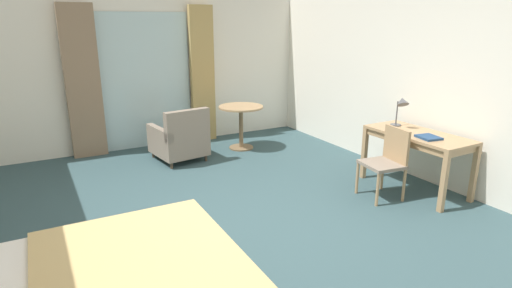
{
  "coord_description": "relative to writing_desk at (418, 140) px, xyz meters",
  "views": [
    {
      "loc": [
        -1.78,
        -3.47,
        2.11
      ],
      "look_at": [
        0.19,
        0.12,
        0.89
      ],
      "focal_mm": 29.22,
      "sensor_mm": 36.0,
      "label": 1
    }
  ],
  "objects": [
    {
      "name": "curtain_panel_right",
      "position": [
        -1.49,
        3.5,
        0.52
      ],
      "size": [
        0.42,
        0.1,
        2.37
      ],
      "primitive_type": "cube",
      "color": "tan",
      "rests_on": "ground"
    },
    {
      "name": "wall_back",
      "position": [
        -2.45,
        3.68,
        0.62
      ],
      "size": [
        5.92,
        0.12,
        2.55
      ],
      "primitive_type": "cube",
      "color": "white",
      "rests_on": "ground"
    },
    {
      "name": "round_cafe_table",
      "position": [
        -1.15,
        2.69,
        -0.11
      ],
      "size": [
        0.75,
        0.75,
        0.74
      ],
      "color": "tan",
      "rests_on": "ground"
    },
    {
      "name": "curtain_panel_left",
      "position": [
        -3.47,
        3.5,
        0.52
      ],
      "size": [
        0.52,
        0.1,
        2.37
      ],
      "primitive_type": "cube",
      "color": "#897056",
      "rests_on": "ground"
    },
    {
      "name": "balcony_glass_door",
      "position": [
        -2.48,
        3.6,
        0.46
      ],
      "size": [
        1.54,
        0.02,
        2.25
      ],
      "primitive_type": "cube",
      "color": "silver",
      "rests_on": "ground"
    },
    {
      "name": "desk_chair",
      "position": [
        -0.5,
        0.01,
        -0.17
      ],
      "size": [
        0.48,
        0.5,
        0.87
      ],
      "color": "gray",
      "rests_on": "ground"
    },
    {
      "name": "desk_lamp",
      "position": [
        -0.01,
        0.31,
        0.4
      ],
      "size": [
        0.23,
        0.29,
        0.45
      ],
      "color": "#4C4C51",
      "rests_on": "writing_desk"
    },
    {
      "name": "ground",
      "position": [
        -2.45,
        0.02,
        -0.71
      ],
      "size": [
        6.32,
        7.83,
        0.1
      ],
      "primitive_type": "cube",
      "color": "#334C51"
    },
    {
      "name": "writing_desk",
      "position": [
        0.0,
        0.0,
        0.0
      ],
      "size": [
        0.64,
        1.33,
        0.75
      ],
      "color": "tan",
      "rests_on": "ground"
    },
    {
      "name": "armchair_by_window",
      "position": [
        -2.27,
        2.58,
        -0.33
      ],
      "size": [
        0.81,
        0.87,
        0.85
      ],
      "color": "gray",
      "rests_on": "ground"
    },
    {
      "name": "wall_right",
      "position": [
        0.45,
        0.02,
        0.62
      ],
      "size": [
        0.12,
        7.43,
        2.55
      ],
      "primitive_type": "cube",
      "color": "white",
      "rests_on": "ground"
    },
    {
      "name": "closed_book",
      "position": [
        -0.1,
        -0.23,
        0.11
      ],
      "size": [
        0.26,
        0.29,
        0.03
      ],
      "primitive_type": "cube",
      "rotation": [
        0.0,
        0.0,
        -0.18
      ],
      "color": "navy",
      "rests_on": "writing_desk"
    }
  ]
}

